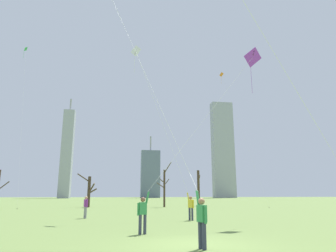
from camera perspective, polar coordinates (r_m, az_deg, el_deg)
ground_plane at (r=11.44m, az=5.12°, el=-21.54°), size 400.00×400.00×0.00m
kite_flyer_midfield_center_white at (r=21.80m, az=2.23°, el=-9.26°), size 4.56×3.22×14.20m
kite_flyer_far_back_teal at (r=10.57m, az=21.61°, el=6.84°), size 14.44×6.56×17.93m
kite_flyer_midfield_left_purple at (r=15.56m, az=2.23°, el=-6.58°), size 8.97×4.74×11.99m
kite_flyer_foreground_right_pink at (r=12.31m, az=-1.06°, el=0.31°), size 5.50×9.82×19.01m
bystander_far_off_by_trees at (r=24.04m, az=-15.36°, el=-14.41°), size 0.33×0.47×1.62m
distant_kite_high_overhead_orange at (r=49.16m, az=10.91°, el=7.35°), size 4.55×5.04×21.25m
distant_kite_drifting_right_green at (r=51.94m, az=-25.52°, el=10.51°), size 3.27×6.32×24.58m
bare_tree_right_of_center at (r=44.46m, az=-14.76°, el=-11.77°), size 2.79×1.59×4.60m
bare_tree_center at (r=43.69m, az=-0.70°, el=-11.38°), size 1.93×1.91×6.27m
bare_tree_far_right_edge at (r=48.04m, az=5.82°, el=-11.43°), size 0.68×2.81×5.46m
skyline_mid_tower_left at (r=165.15m, az=-3.39°, el=-9.05°), size 10.29×5.22×33.48m
skyline_squat_block at (r=173.49m, az=10.36°, el=-4.31°), size 11.97×5.76×53.92m
skyline_wide_slab at (r=153.77m, az=-18.62°, el=-4.88°), size 5.23×5.55×48.75m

